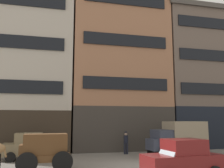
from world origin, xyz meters
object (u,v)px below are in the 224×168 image
object	(u,v)px
pedestrian_officer	(126,142)
sedan_dark	(182,159)
cargo_wagon	(44,149)
delivery_truck_far	(178,138)
sedan_light	(30,146)

from	to	relation	value
pedestrian_officer	sedan_dark	bearing A→B (deg)	-87.99
cargo_wagon	sedan_dark	size ratio (longest dim) A/B	0.77
sedan_dark	pedestrian_officer	bearing A→B (deg)	92.01
cargo_wagon	pedestrian_officer	size ratio (longest dim) A/B	1.64
delivery_truck_far	sedan_light	xyz separation A→B (m)	(-10.67, 1.31, -0.51)
sedan_dark	pedestrian_officer	distance (m)	8.52
delivery_truck_far	pedestrian_officer	bearing A→B (deg)	144.47
cargo_wagon	delivery_truck_far	xyz separation A→B (m)	(9.56, 2.80, 0.28)
delivery_truck_far	pedestrian_officer	distance (m)	4.17
cargo_wagon	sedan_light	distance (m)	4.26
sedan_light	pedestrian_officer	xyz separation A→B (m)	(7.29, 1.10, 0.07)
cargo_wagon	pedestrian_officer	distance (m)	8.09
sedan_dark	sedan_light	size ratio (longest dim) A/B	1.02
sedan_dark	pedestrian_officer	size ratio (longest dim) A/B	2.13
sedan_light	pedestrian_officer	size ratio (longest dim) A/B	2.09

